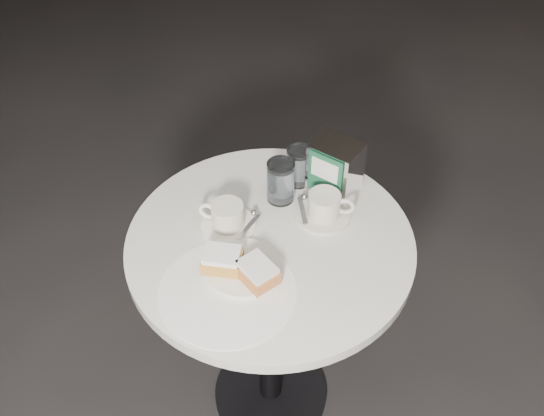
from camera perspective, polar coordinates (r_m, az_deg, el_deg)
The scene contains 9 objects.
ground at distance 2.07m, azimuth -0.13°, elevation -17.11°, with size 7.00×7.00×0.00m, color black.
cafe_table at distance 1.62m, azimuth -0.16°, elevation -7.72°, with size 0.70×0.70×0.74m.
sugar_spill at distance 1.36m, azimuth -4.20°, elevation -7.77°, with size 0.31×0.31×0.00m, color white.
beignet_plate at distance 1.38m, azimuth -2.92°, elevation -5.54°, with size 0.21×0.21×0.06m.
coffee_cup_left at distance 1.48m, azimuth -4.23°, elevation -0.90°, with size 0.15×0.14×0.07m.
coffee_cup_right at distance 1.50m, azimuth 4.96°, elevation 0.07°, with size 0.15×0.15×0.07m.
water_glass_left at distance 1.53m, azimuth 0.82°, elevation 2.48°, with size 0.09×0.09×0.11m.
water_glass_right at distance 1.58m, azimuth 2.52°, elevation 3.91°, with size 0.07×0.07×0.11m.
napkin_dispenser at distance 1.56m, azimuth 5.93°, elevation 3.89°, with size 0.15×0.13×0.14m.
Camera 1 is at (0.23, -0.97, 1.82)m, focal length 40.00 mm.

